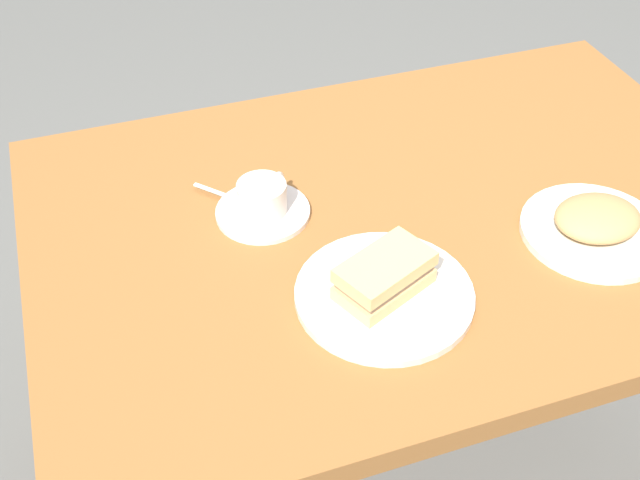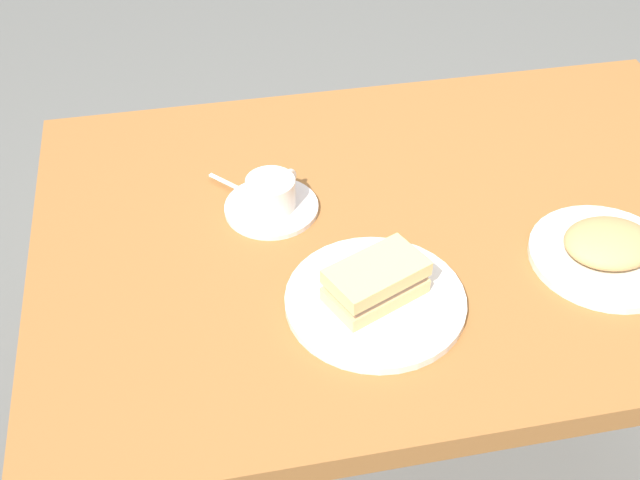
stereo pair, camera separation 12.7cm
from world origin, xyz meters
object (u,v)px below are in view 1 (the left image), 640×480
at_px(sandwich_front, 384,276).
at_px(coffee_saucer, 263,212).
at_px(spoon, 225,195).
at_px(side_plate, 594,231).
at_px(coffee_cup, 262,196).
at_px(dining_table, 401,260).
at_px(sandwich_plate, 384,295).

bearing_deg(sandwich_front, coffee_saucer, -63.94).
xyz_separation_m(sandwich_front, spoon, (0.17, -0.31, -0.03)).
bearing_deg(side_plate, coffee_cup, -24.31).
distance_m(dining_table, sandwich_front, 0.27).
bearing_deg(coffee_saucer, dining_table, 163.15).
xyz_separation_m(sandwich_plate, coffee_saucer, (0.12, -0.25, -0.00)).
distance_m(coffee_saucer, side_plate, 0.56).
relative_size(sandwich_plate, coffee_saucer, 1.69).
bearing_deg(dining_table, coffee_saucer, -16.85).
relative_size(coffee_saucer, side_plate, 0.67).
distance_m(coffee_saucer, spoon, 0.08).
distance_m(sandwich_plate, coffee_cup, 0.28).
xyz_separation_m(coffee_saucer, side_plate, (-0.51, 0.23, 0.00)).
bearing_deg(coffee_cup, coffee_saucer, 41.48).
bearing_deg(coffee_cup, side_plate, 155.69).
xyz_separation_m(sandwich_plate, spoon, (0.17, -0.31, 0.01)).
xyz_separation_m(sandwich_plate, sandwich_front, (0.00, -0.00, 0.04)).
bearing_deg(sandwich_front, spoon, -60.43).
height_order(sandwich_front, spoon, sandwich_front).
height_order(sandwich_front, coffee_cup, sandwich_front).
bearing_deg(coffee_saucer, sandwich_plate, 115.70).
bearing_deg(spoon, coffee_cup, 133.39).
height_order(sandwich_plate, spoon, spoon).
relative_size(spoon, side_plate, 0.33).
distance_m(sandwich_front, side_plate, 0.39).
distance_m(dining_table, coffee_saucer, 0.28).
relative_size(sandwich_plate, side_plate, 1.13).
height_order(coffee_saucer, coffee_cup, coffee_cup).
height_order(dining_table, coffee_cup, coffee_cup).
bearing_deg(sandwich_plate, spoon, -60.75).
distance_m(dining_table, coffee_cup, 0.29).
relative_size(coffee_saucer, spoon, 2.01).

